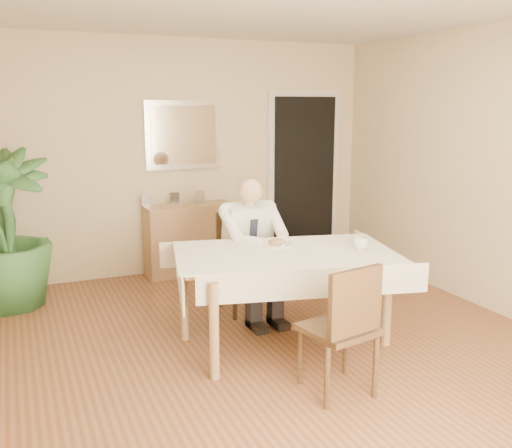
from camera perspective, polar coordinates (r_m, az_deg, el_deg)
name	(u,v)px	position (r m, az deg, el deg)	size (l,w,h in m)	color
room	(275,186)	(4.15, 1.92, 3.83)	(5.00, 5.02, 2.60)	brown
doorway	(304,178)	(7.06, 4.79, 4.64)	(0.96, 0.07, 2.10)	beige
mirror	(183,135)	(6.45, -7.27, 8.82)	(0.86, 0.04, 0.76)	silver
dining_table	(285,262)	(4.48, 2.89, -3.83)	(1.94, 1.40, 0.75)	olive
chair_far	(243,255)	(5.30, -1.33, -3.13)	(0.45, 0.45, 0.91)	#422B17
chair_near	(345,323)	(3.75, 8.89, -9.78)	(0.50, 0.50, 0.90)	#422B17
seated_man	(255,243)	(5.00, -0.10, -1.90)	(0.48, 0.72, 1.24)	white
plate	(277,244)	(4.65, 2.11, -2.06)	(0.26, 0.26, 0.02)	white
food	(277,242)	(4.65, 2.12, -1.80)	(0.14, 0.14, 0.06)	brown
knife	(285,244)	(4.61, 2.88, -1.97)	(0.01, 0.01, 0.13)	silver
fork	(276,245)	(4.58, 1.99, -2.07)	(0.01, 0.01, 0.13)	silver
coffee_mug	(360,243)	(4.59, 10.40, -1.92)	(0.12, 0.12, 0.10)	white
sideboard	(190,239)	(6.47, -6.64, -1.51)	(0.99, 0.34, 0.79)	olive
photo_frame_left	(146,200)	(6.32, -10.92, 2.34)	(0.10, 0.02, 0.14)	silver
photo_frame_center	(175,199)	(6.38, -8.14, 2.53)	(0.10, 0.02, 0.14)	silver
photo_frame_right	(200,197)	(6.43, -5.64, 2.66)	(0.10, 0.02, 0.14)	silver
potted_palm	(5,230)	(5.76, -23.78, -0.55)	(0.83, 0.83, 1.49)	#2C5B2B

